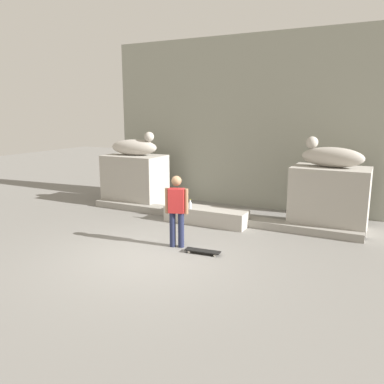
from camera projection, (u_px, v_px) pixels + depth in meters
name	position (u px, v px, depth m)	size (l,w,h in m)	color
ground_plane	(153.00, 255.00, 8.47)	(40.00, 40.00, 0.00)	slate
facade_wall	(242.00, 123.00, 12.73)	(9.04, 0.60, 5.43)	gray
pedestal_left	(135.00, 180.00, 13.00)	(1.94, 1.26, 1.66)	#A39E93
pedestal_right	(329.00, 198.00, 10.25)	(1.94, 1.26, 1.66)	#A39E93
statue_reclining_left	(135.00, 147.00, 12.76)	(1.66, 0.78, 0.78)	#AFA89C
statue_reclining_right	(331.00, 156.00, 10.04)	(1.66, 0.78, 0.78)	#AFA89C
ledge_block	(206.00, 216.00, 10.83)	(2.35, 0.66, 0.45)	#A39E93
skater	(177.00, 208.00, 8.83)	(0.52, 0.29, 1.67)	#1E233F
skateboard	(203.00, 251.00, 8.55)	(0.82, 0.27, 0.08)	black
bottle_clear	(190.00, 205.00, 10.73)	(0.07, 0.07, 0.25)	silver
bottle_orange	(176.00, 198.00, 11.39)	(0.08, 0.08, 0.33)	orange
bottle_red	(174.00, 202.00, 10.98)	(0.07, 0.07, 0.32)	red
stair_step	(212.00, 217.00, 11.21)	(8.15, 0.50, 0.20)	gray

